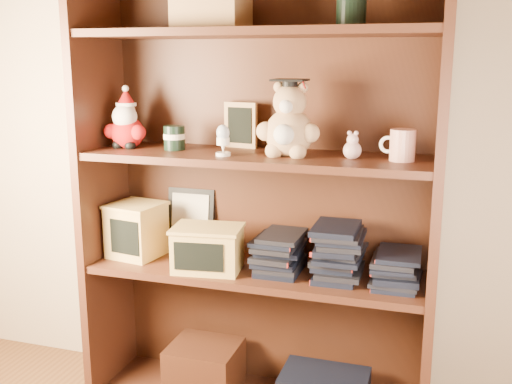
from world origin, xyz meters
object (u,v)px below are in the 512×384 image
(treats_box, at_px, (136,229))
(bookcase, at_px, (260,201))
(grad_teddy_bear, at_px, (289,126))
(teacher_mug, at_px, (402,145))

(treats_box, bearing_deg, bookcase, 6.46)
(grad_teddy_bear, distance_m, teacher_mug, 0.36)
(teacher_mug, bearing_deg, grad_teddy_bear, -178.77)
(grad_teddy_bear, bearing_deg, treats_box, 179.32)
(bookcase, bearing_deg, teacher_mug, -6.13)
(grad_teddy_bear, bearing_deg, teacher_mug, 1.23)
(teacher_mug, bearing_deg, treats_box, -179.95)
(grad_teddy_bear, bearing_deg, bookcase, 153.27)
(grad_teddy_bear, xyz_separation_m, treats_box, (-0.57, 0.01, -0.40))
(treats_box, bearing_deg, teacher_mug, 0.05)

